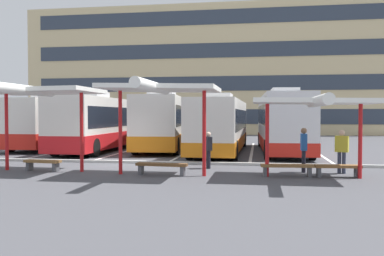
# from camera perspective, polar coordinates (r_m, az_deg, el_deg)

# --- Properties ---
(ground_plane) EXTENTS (160.00, 160.00, 0.00)m
(ground_plane) POSITION_cam_1_polar(r_m,az_deg,el_deg) (19.59, -9.44, -4.86)
(ground_plane) COLOR #47474C
(terminal_building) EXTENTS (42.43, 14.28, 17.56)m
(terminal_building) POSITION_cam_1_polar(r_m,az_deg,el_deg) (54.92, 2.55, 7.21)
(terminal_building) COLOR #D1BC8C
(terminal_building) RESTS_ON ground
(coach_bus_0) EXTENTS (2.77, 11.54, 3.59)m
(coach_bus_0) POSITION_cam_1_polar(r_m,az_deg,el_deg) (30.90, -17.29, 0.60)
(coach_bus_0) COLOR silver
(coach_bus_0) RESTS_ON ground
(coach_bus_1) EXTENTS (2.67, 11.08, 3.62)m
(coach_bus_1) POSITION_cam_1_polar(r_m,az_deg,el_deg) (27.20, -12.23, 0.51)
(coach_bus_1) COLOR silver
(coach_bus_1) RESTS_ON ground
(coach_bus_2) EXTENTS (3.56, 11.46, 3.71)m
(coach_bus_2) POSITION_cam_1_polar(r_m,az_deg,el_deg) (27.86, -3.65, 0.68)
(coach_bus_2) COLOR silver
(coach_bus_2) RESTS_ON ground
(coach_bus_3) EXTENTS (2.71, 12.38, 3.45)m
(coach_bus_3) POSITION_cam_1_polar(r_m,az_deg,el_deg) (25.58, 3.93, 0.31)
(coach_bus_3) COLOR silver
(coach_bus_3) RESTS_ON ground
(coach_bus_4) EXTENTS (2.89, 11.99, 3.74)m
(coach_bus_4) POSITION_cam_1_polar(r_m,az_deg,el_deg) (26.11, 12.01, 0.67)
(coach_bus_4) COLOR silver
(coach_bus_4) RESTS_ON ground
(lane_stripe_0) EXTENTS (0.16, 14.00, 0.01)m
(lane_stripe_0) POSITION_cam_1_polar(r_m,az_deg,el_deg) (30.83, -21.77, -2.51)
(lane_stripe_0) COLOR white
(lane_stripe_0) RESTS_ON ground
(lane_stripe_1) EXTENTS (0.16, 14.00, 0.01)m
(lane_stripe_1) POSITION_cam_1_polar(r_m,az_deg,el_deg) (29.06, -15.26, -2.70)
(lane_stripe_1) COLOR white
(lane_stripe_1) RESTS_ON ground
(lane_stripe_2) EXTENTS (0.16, 14.00, 0.01)m
(lane_stripe_2) POSITION_cam_1_polar(r_m,az_deg,el_deg) (27.71, -8.00, -2.88)
(lane_stripe_2) COLOR white
(lane_stripe_2) RESTS_ON ground
(lane_stripe_3) EXTENTS (0.16, 14.00, 0.01)m
(lane_stripe_3) POSITION_cam_1_polar(r_m,az_deg,el_deg) (26.85, -0.15, -3.01)
(lane_stripe_3) COLOR white
(lane_stripe_3) RESTS_ON ground
(lane_stripe_4) EXTENTS (0.16, 14.00, 0.01)m
(lane_stripe_4) POSITION_cam_1_polar(r_m,az_deg,el_deg) (26.51, 8.07, -3.09)
(lane_stripe_4) COLOR white
(lane_stripe_4) RESTS_ON ground
(lane_stripe_5) EXTENTS (0.16, 14.00, 0.01)m
(lane_stripe_5) POSITION_cam_1_polar(r_m,az_deg,el_deg) (26.73, 16.32, -3.11)
(lane_stripe_5) COLOR white
(lane_stripe_5) RESTS_ON ground
(waiting_shelter_1) EXTENTS (4.24, 5.16, 3.36)m
(waiting_shelter_1) POSITION_cam_1_polar(r_m,az_deg,el_deg) (17.82, -19.81, 4.50)
(waiting_shelter_1) COLOR red
(waiting_shelter_1) RESTS_ON ground
(bench_2) EXTENTS (1.54, 0.58, 0.45)m
(bench_2) POSITION_cam_1_polar(r_m,az_deg,el_deg) (18.06, -19.46, -4.46)
(bench_2) COLOR brown
(bench_2) RESTS_ON ground
(waiting_shelter_2) EXTENTS (4.22, 4.98, 3.41)m
(waiting_shelter_2) POSITION_cam_1_polar(r_m,az_deg,el_deg) (15.63, -4.35, 5.13)
(waiting_shelter_2) COLOR red
(waiting_shelter_2) RESTS_ON ground
(bench_3) EXTENTS (1.98, 0.60, 0.45)m
(bench_3) POSITION_cam_1_polar(r_m,az_deg,el_deg) (15.98, -4.11, -5.12)
(bench_3) COLOR brown
(bench_3) RESTS_ON ground
(waiting_shelter_3) EXTENTS (4.25, 4.96, 2.90)m
(waiting_shelter_3) POSITION_cam_1_polar(r_m,az_deg,el_deg) (15.58, 16.12, 3.26)
(waiting_shelter_3) COLOR red
(waiting_shelter_3) RESTS_ON ground
(bench_4) EXTENTS (1.93, 0.57, 0.45)m
(bench_4) POSITION_cam_1_polar(r_m,az_deg,el_deg) (15.98, 12.66, -5.17)
(bench_4) COLOR brown
(bench_4) RESTS_ON ground
(bench_5) EXTENTS (1.67, 0.53, 0.45)m
(bench_5) POSITION_cam_1_polar(r_m,az_deg,el_deg) (16.29, 19.00, -5.11)
(bench_5) COLOR brown
(bench_5) RESTS_ON ground
(platform_kerb) EXTENTS (44.00, 0.24, 0.12)m
(platform_kerb) POSITION_cam_1_polar(r_m,az_deg,el_deg) (20.10, -8.95, -4.51)
(platform_kerb) COLOR #ADADA8
(platform_kerb) RESTS_ON ground
(waiting_passenger_1) EXTENTS (0.23, 0.51, 1.75)m
(waiting_passenger_1) POSITION_cam_1_polar(r_m,az_deg,el_deg) (17.18, 14.80, -2.40)
(waiting_passenger_1) COLOR black
(waiting_passenger_1) RESTS_ON ground
(waiting_passenger_2) EXTENTS (0.53, 0.38, 1.68)m
(waiting_passenger_2) POSITION_cam_1_polar(r_m,az_deg,el_deg) (17.30, 19.49, -2.60)
(waiting_passenger_2) COLOR #33384C
(waiting_passenger_2) RESTS_ON ground
(waiting_passenger_3) EXTENTS (0.37, 0.50, 1.54)m
(waiting_passenger_3) POSITION_cam_1_polar(r_m,az_deg,el_deg) (17.85, 2.22, -2.66)
(waiting_passenger_3) COLOR black
(waiting_passenger_3) RESTS_ON ground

